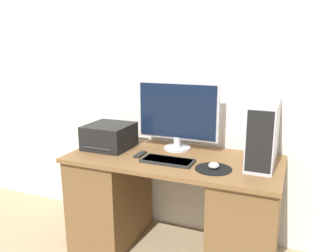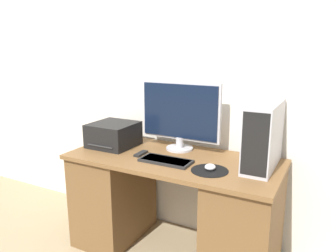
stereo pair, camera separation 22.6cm
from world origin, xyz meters
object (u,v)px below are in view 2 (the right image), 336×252
Objects in this scene: keyboard at (166,161)px; mouse at (210,167)px; monitor at (180,114)px; remote_control at (141,154)px; computer_tower at (263,135)px; printer at (113,135)px.

keyboard is 4.80× the size of mouse.
monitor is 4.75× the size of remote_control.
remote_control is at bearing -127.89° from monitor.
computer_tower reaches higher than printer.
printer is (-0.54, 0.14, 0.08)m from keyboard.
computer_tower is at bearing 19.50° from keyboard.
remote_control is (-0.19, -0.25, -0.27)m from monitor.
printer is 2.58× the size of remote_control.
computer_tower is 0.86m from remote_control.
mouse is 0.56× the size of remote_control.
mouse is at bearing -40.43° from monitor.
monitor is 1.76× the size of keyboard.
keyboard is 2.69× the size of remote_control.
monitor reaches higher than printer.
printer is (-1.13, -0.07, -0.12)m from computer_tower.
monitor is at bearing 52.11° from remote_control.
keyboard reaches higher than remote_control.
printer is (-0.86, 0.15, 0.07)m from mouse.
printer is at bearing 165.30° from keyboard.
mouse reaches higher than remote_control.
mouse is at bearing -1.19° from keyboard.
keyboard is at bearing -12.88° from remote_control.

